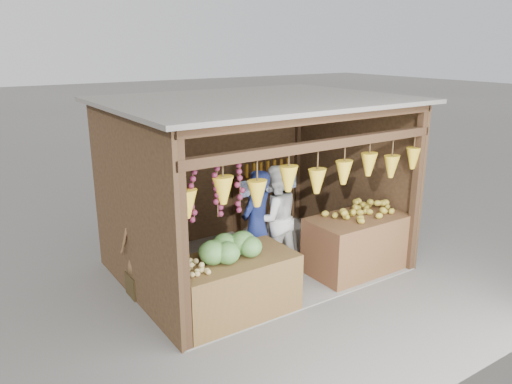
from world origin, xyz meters
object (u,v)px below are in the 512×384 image
Objects in this scene: woman_standing at (274,218)px; vendor_seated at (138,240)px; man_standing at (256,226)px; counter_left at (234,286)px; counter_right at (356,244)px.

woman_standing is 2.10m from vendor_seated.
man_standing is 0.46m from woman_standing.
counter_left is 1.63× the size of vendor_seated.
vendor_seated is at bearing -3.71° from woman_standing.
woman_standing is 1.69× the size of vendor_seated.
counter_left is at bearing 39.55° from woman_standing.
counter_right is 0.91× the size of man_standing.
counter_left is at bearing 128.72° from vendor_seated.
man_standing is 1.70× the size of vendor_seated.
counter_left is 1.17m from man_standing.
man_standing is at bearing 40.48° from counter_left.
counter_right is 1.54× the size of vendor_seated.
man_standing is (0.83, 0.71, 0.44)m from counter_left.
vendor_seated is at bearing -39.47° from man_standing.
man_standing is at bearing 156.17° from counter_right.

